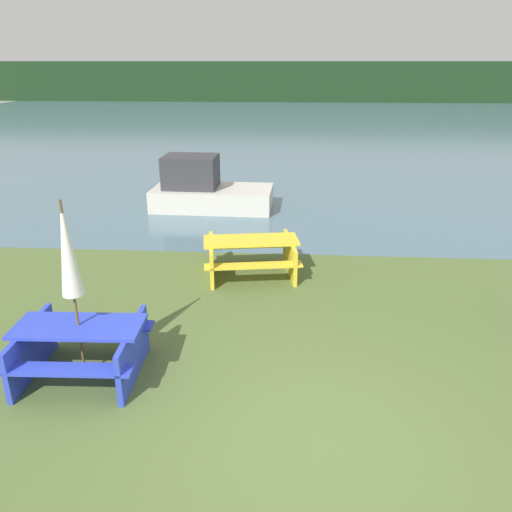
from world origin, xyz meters
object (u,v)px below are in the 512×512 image
Objects in this scene: boat at (206,190)px; picnic_table_yellow at (251,253)px; picnic_table_blue at (81,345)px; umbrella_white at (67,250)px.

picnic_table_yellow is at bearing -68.78° from boat.
picnic_table_blue is 8.22m from boat.
picnic_table_yellow is 0.83× the size of umbrella_white.
picnic_table_blue is 4.04m from picnic_table_yellow.
picnic_table_yellow is at bearing 60.76° from umbrella_white.
umbrella_white is 0.71× the size of boat.
umbrella_white is at bearing -90.38° from boat.
picnic_table_blue is at bearing -26.57° from umbrella_white.
picnic_table_yellow is at bearing 60.76° from picnic_table_blue.
picnic_table_yellow is 4.97m from boat.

